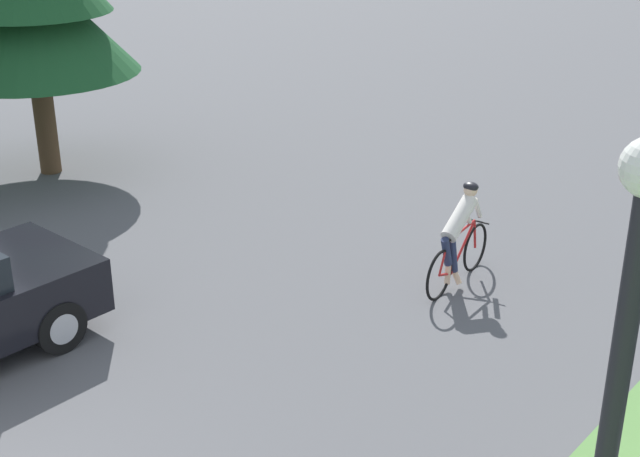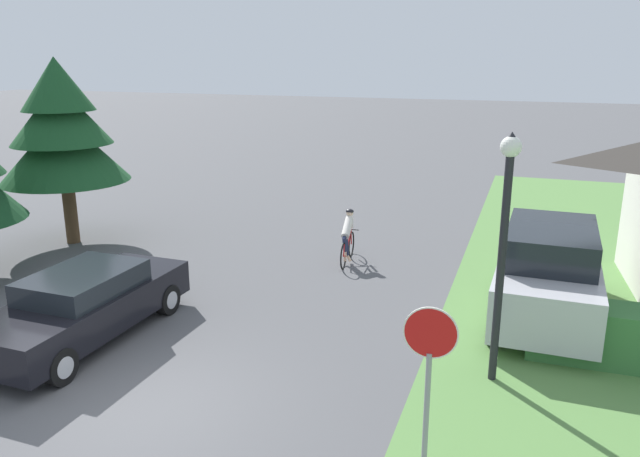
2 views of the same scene
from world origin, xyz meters
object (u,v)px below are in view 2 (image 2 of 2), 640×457
object	(u,v)px
stop_sign	(429,371)
conifer_tall_far	(61,129)
cyclist	(348,237)
street_lamp	(504,226)
parked_suv_right	(548,274)
sedan_left_lane	(85,305)

from	to	relation	value
stop_sign	conifer_tall_far	xyz separation A→B (m)	(-11.83, 7.74, 1.52)
cyclist	stop_sign	bearing A→B (deg)	-162.96
cyclist	street_lamp	world-z (taller)	street_lamp
cyclist	parked_suv_right	size ratio (longest dim) A/B	0.37
sedan_left_lane	stop_sign	bearing A→B (deg)	-107.96
sedan_left_lane	parked_suv_right	size ratio (longest dim) A/B	0.99
parked_suv_right	conifer_tall_far	bearing A→B (deg)	86.25
street_lamp	conifer_tall_far	world-z (taller)	conifer_tall_far
stop_sign	sedan_left_lane	bearing A→B (deg)	-21.57
sedan_left_lane	conifer_tall_far	bearing A→B (deg)	43.60
sedan_left_lane	street_lamp	bearing A→B (deg)	-81.41
parked_suv_right	street_lamp	xyz separation A→B (m)	(-0.85, -3.06, 1.76)
cyclist	street_lamp	size ratio (longest dim) A/B	0.42
sedan_left_lane	cyclist	xyz separation A→B (m)	(3.51, 6.17, -0.02)
stop_sign	cyclist	bearing A→B (deg)	-69.73
sedan_left_lane	cyclist	size ratio (longest dim) A/B	2.64
parked_suv_right	sedan_left_lane	bearing A→B (deg)	116.73
parked_suv_right	conifer_tall_far	distance (m)	13.55
sedan_left_lane	parked_suv_right	xyz separation A→B (m)	(8.54, 4.03, 0.28)
street_lamp	cyclist	bearing A→B (deg)	128.75
sedan_left_lane	conifer_tall_far	world-z (taller)	conifer_tall_far
cyclist	parked_suv_right	bearing A→B (deg)	-118.45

